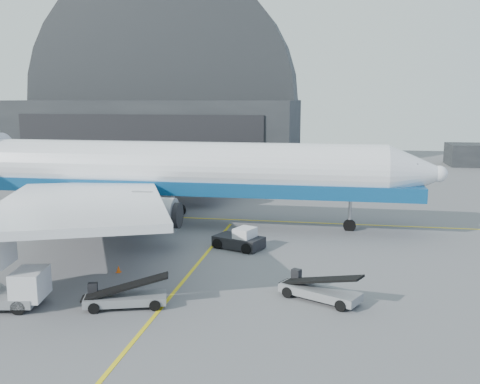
% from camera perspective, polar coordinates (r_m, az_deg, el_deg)
% --- Properties ---
extents(ground, '(200.00, 200.00, 0.00)m').
position_cam_1_polar(ground, '(36.54, -6.46, -9.90)').
color(ground, '#565659').
rests_on(ground, ground).
extents(taxi_lines, '(80.00, 42.12, 0.02)m').
position_cam_1_polar(taxi_lines, '(48.27, -2.22, -4.88)').
color(taxi_lines, yellow).
rests_on(taxi_lines, ground).
extents(hangar, '(50.00, 28.30, 28.00)m').
position_cam_1_polar(hangar, '(102.97, -8.17, 8.30)').
color(hangar, black).
rests_on(hangar, ground).
extents(airliner, '(54.10, 52.46, 18.99)m').
position_cam_1_polar(airliner, '(53.47, -8.37, 2.27)').
color(airliner, white).
rests_on(airliner, ground).
extents(pushback_tug, '(4.55, 3.59, 1.86)m').
position_cam_1_polar(pushback_tug, '(44.74, -0.00, -5.16)').
color(pushback_tug, black).
rests_on(pushback_tug, ground).
extents(belt_loader_a, '(5.25, 3.00, 1.97)m').
position_cam_1_polar(belt_loader_a, '(33.37, -12.22, -10.93)').
color(belt_loader_a, gray).
rests_on(belt_loader_a, ground).
extents(belt_loader_b, '(5.32, 3.80, 2.05)m').
position_cam_1_polar(belt_loader_b, '(34.07, 8.43, -10.31)').
color(belt_loader_b, gray).
rests_on(belt_loader_b, ground).
extents(traffic_cone, '(0.35, 0.35, 0.50)m').
position_cam_1_polar(traffic_cone, '(39.84, -12.83, -8.03)').
color(traffic_cone, '#FF5A08').
rests_on(traffic_cone, ground).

